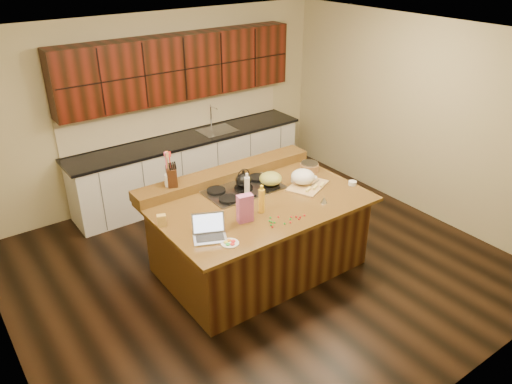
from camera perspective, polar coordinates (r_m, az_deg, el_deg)
room at (r=5.50m, az=0.31°, el=3.05°), size 5.52×5.02×2.72m
island at (r=5.92m, az=0.28°, el=-4.80°), size 2.40×1.60×0.92m
back_ledge at (r=6.18m, az=-3.53°, el=2.07°), size 2.40×0.30×0.12m
cooktop at (r=5.90m, az=-1.42°, el=0.35°), size 0.92×0.52×0.05m
back_counter at (r=7.54m, az=-7.91°, el=6.65°), size 3.70×0.66×2.40m
kettle at (r=5.84m, az=-1.44°, el=1.36°), size 0.24×0.24×0.17m
green_bowl at (r=5.91m, az=1.68°, el=1.55°), size 0.34×0.34×0.15m
laptop at (r=5.01m, az=-5.37°, el=-4.47°), size 0.41×0.37×0.23m
oil_bottle at (r=5.38m, az=0.65°, el=-1.02°), size 0.09×0.09×0.27m
vinegar_bottle at (r=5.69m, az=-1.03°, el=0.54°), size 0.08×0.08×0.25m
wooden_tray at (r=6.01m, az=5.50°, el=1.52°), size 0.59×0.53×0.20m
ramekin_a at (r=6.13m, az=10.97°, el=1.01°), size 0.13×0.13×0.04m
ramekin_b at (r=6.12m, az=4.49°, el=1.41°), size 0.11×0.11×0.04m
ramekin_c at (r=6.18m, az=6.54°, el=1.55°), size 0.10×0.10×0.04m
strainer_bowl at (r=6.42m, az=6.12°, el=2.83°), size 0.30×0.30×0.09m
kitchen_timer at (r=5.66m, az=7.77°, el=-0.90°), size 0.09×0.09×0.07m
pink_bag at (r=5.20m, az=-1.26°, el=-1.87°), size 0.18×0.12×0.31m
candy_plate at (r=4.91m, az=-3.00°, el=-5.87°), size 0.23×0.23×0.01m
package_box at (r=5.25m, az=-10.74°, el=-3.22°), size 0.11×0.09×0.13m
utensil_crock at (r=5.80m, az=-9.84°, el=1.36°), size 0.12×0.12×0.14m
knife_block at (r=5.79m, az=-9.63°, el=1.77°), size 0.16×0.20×0.22m
gumdrop_0 at (r=5.34m, az=2.57°, el=-2.85°), size 0.02×0.02×0.02m
gumdrop_1 at (r=5.24m, az=1.79°, el=-3.44°), size 0.02×0.02×0.02m
gumdrop_2 at (r=5.35m, az=4.62°, el=-2.83°), size 0.02×0.02×0.02m
gumdrop_3 at (r=5.19m, az=1.72°, el=-3.78°), size 0.02×0.02×0.02m
gumdrop_4 at (r=5.24m, az=3.95°, el=-3.47°), size 0.02×0.02×0.02m
gumdrop_5 at (r=5.23m, az=2.13°, el=-3.52°), size 0.02×0.02×0.02m
gumdrop_6 at (r=5.35m, az=5.09°, el=-2.88°), size 0.02×0.02×0.02m
gumdrop_7 at (r=5.32m, az=1.65°, el=-2.94°), size 0.02×0.02×0.02m
gumdrop_8 at (r=5.38m, az=5.56°, el=-2.69°), size 0.02×0.02×0.02m
gumdrop_9 at (r=5.22m, az=3.28°, el=-3.63°), size 0.02×0.02×0.02m
gumdrop_10 at (r=5.31m, az=4.93°, el=-3.09°), size 0.02×0.02×0.02m
gumdrop_11 at (r=5.31m, az=3.95°, el=-3.08°), size 0.02×0.02×0.02m
gumdrop_12 at (r=5.34m, az=4.04°, el=-2.86°), size 0.02×0.02×0.02m
gumdrop_13 at (r=5.26m, az=1.55°, el=-3.31°), size 0.02×0.02×0.02m
gumdrop_14 at (r=5.16m, az=1.88°, el=-4.00°), size 0.02×0.02×0.02m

